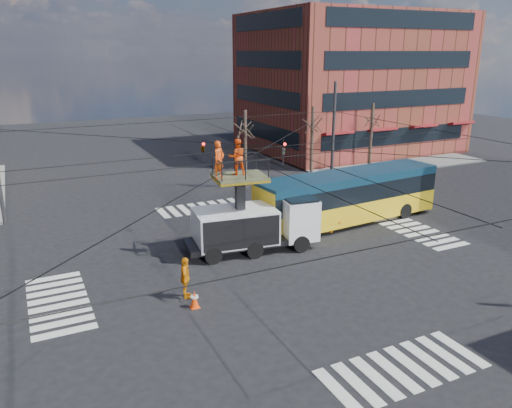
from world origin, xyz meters
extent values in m
plane|color=black|center=(0.00, 0.00, 0.00)|extent=(120.00, 120.00, 0.00)
cube|color=slate|center=(21.00, 21.00, 0.06)|extent=(18.00, 18.00, 0.12)
cube|color=brown|center=(22.00, 24.00, 7.00)|extent=(20.00, 16.00, 14.00)
cube|color=black|center=(22.00, 16.00, 2.45)|extent=(17.00, 0.12, 1.58)
cube|color=black|center=(12.00, 24.00, 2.45)|extent=(0.12, 13.60, 1.58)
cube|color=black|center=(22.00, 16.00, 5.95)|extent=(17.00, 0.12, 1.57)
cube|color=black|center=(12.00, 24.00, 5.95)|extent=(0.12, 13.60, 1.57)
cube|color=black|center=(22.00, 16.00, 9.45)|extent=(17.00, 0.12, 1.57)
cube|color=black|center=(12.00, 24.00, 9.45)|extent=(0.12, 13.60, 1.57)
cube|color=black|center=(22.00, 16.00, 12.95)|extent=(17.00, 0.12, 1.57)
cube|color=black|center=(12.00, 24.00, 12.95)|extent=(0.12, 13.60, 1.57)
cylinder|color=#2D2D30|center=(12.00, 12.00, 4.00)|extent=(0.24, 0.24, 8.00)
cylinder|color=black|center=(0.00, 12.00, 5.70)|extent=(24.00, 0.03, 0.03)
cylinder|color=black|center=(0.00, -12.00, 5.70)|extent=(24.00, 0.03, 0.03)
cylinder|color=black|center=(12.00, 0.00, 5.70)|extent=(0.03, 24.00, 0.03)
cylinder|color=black|center=(0.00, 0.00, 5.90)|extent=(24.02, 24.02, 0.03)
cylinder|color=black|center=(0.00, 0.00, 5.90)|extent=(24.02, 24.02, 0.03)
cylinder|color=black|center=(0.00, -1.20, 5.60)|extent=(24.00, 0.03, 0.03)
cylinder|color=black|center=(0.00, 1.20, 5.60)|extent=(24.00, 0.03, 0.03)
cylinder|color=black|center=(-1.20, 0.00, 5.50)|extent=(0.03, 24.00, 0.03)
cylinder|color=black|center=(1.20, 0.00, 5.50)|extent=(0.03, 24.00, 0.03)
imported|color=black|center=(2.50, 3.00, 5.10)|extent=(0.16, 0.20, 1.00)
imported|color=black|center=(-1.50, 5.00, 5.35)|extent=(0.26, 1.24, 0.50)
cylinder|color=#382B21|center=(5.00, 13.50, 3.00)|extent=(0.24, 0.24, 6.00)
cylinder|color=#382B21|center=(11.00, 13.50, 3.00)|extent=(0.24, 0.24, 6.00)
cylinder|color=#382B21|center=(17.00, 13.50, 3.00)|extent=(0.24, 0.24, 6.00)
cube|color=black|center=(-0.07, 1.76, 0.55)|extent=(7.22, 3.05, 0.30)
cube|color=silver|center=(2.51, 1.44, 1.55)|extent=(2.08, 2.60, 2.20)
cube|color=black|center=(2.51, 1.44, 2.35)|extent=(1.87, 2.48, 0.80)
cube|color=silver|center=(-0.96, 1.87, 1.45)|extent=(4.48, 3.00, 1.80)
cylinder|color=black|center=(2.17, 0.32, 0.45)|extent=(0.94, 0.46, 0.90)
cylinder|color=black|center=(2.46, 2.60, 0.45)|extent=(0.94, 0.46, 0.90)
cylinder|color=black|center=(-0.41, 0.65, 0.45)|extent=(0.94, 0.46, 0.90)
cylinder|color=black|center=(-0.12, 2.93, 0.45)|extent=(0.94, 0.46, 0.90)
cylinder|color=black|center=(-2.59, 0.92, 0.45)|extent=(0.94, 0.46, 0.90)
cylinder|color=black|center=(-2.31, 3.20, 0.45)|extent=(0.94, 0.46, 0.90)
cube|color=black|center=(-0.66, 1.84, 2.74)|extent=(0.50, 0.50, 2.69)
cube|color=#495131|center=(-0.66, 1.84, 4.09)|extent=(2.84, 2.41, 0.12)
cube|color=yellow|center=(-0.66, 1.84, 3.97)|extent=(2.84, 2.41, 0.12)
imported|color=#F44C0F|center=(-1.83, 1.74, 5.09)|extent=(0.82, 0.73, 1.88)
imported|color=#F44C0F|center=(-0.71, 2.08, 5.07)|extent=(1.01, 0.86, 1.84)
cube|color=gold|center=(7.17, 3.10, 0.95)|extent=(12.45, 3.57, 1.30)
cube|color=black|center=(7.17, 3.10, 2.15)|extent=(12.44, 3.52, 1.10)
cube|color=#0E2B3D|center=(7.17, 3.10, 2.95)|extent=(12.45, 3.57, 0.50)
cube|color=gold|center=(1.15, 2.62, 1.60)|extent=(0.45, 2.48, 2.80)
cube|color=gold|center=(13.19, 3.58, 1.60)|extent=(0.45, 2.48, 2.80)
cube|color=black|center=(1.10, 2.61, 0.45)|extent=(0.36, 2.60, 0.30)
cube|color=gold|center=(1.25, 2.62, 2.85)|extent=(0.23, 1.60, 0.35)
cylinder|color=black|center=(2.98, 1.58, 0.50)|extent=(1.02, 0.38, 1.00)
cylinder|color=black|center=(2.80, 3.93, 0.50)|extent=(1.02, 0.38, 1.00)
cylinder|color=black|center=(10.94, 2.21, 0.50)|extent=(1.02, 0.38, 1.00)
cylinder|color=black|center=(10.75, 4.57, 0.50)|extent=(1.02, 0.38, 1.00)
cone|color=#FF420A|center=(-4.91, -2.95, 0.38)|extent=(0.36, 0.36, 0.76)
imported|color=orange|center=(-4.96, -1.97, 0.93)|extent=(0.78, 1.18, 1.86)
imported|color=orange|center=(5.24, 2.16, 1.01)|extent=(1.37, 1.49, 2.02)
camera|label=1|loc=(-10.73, -20.81, 10.24)|focal=35.00mm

